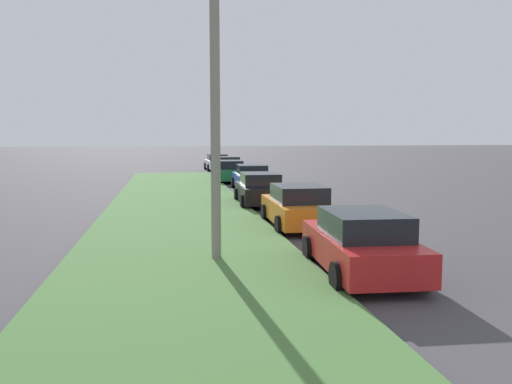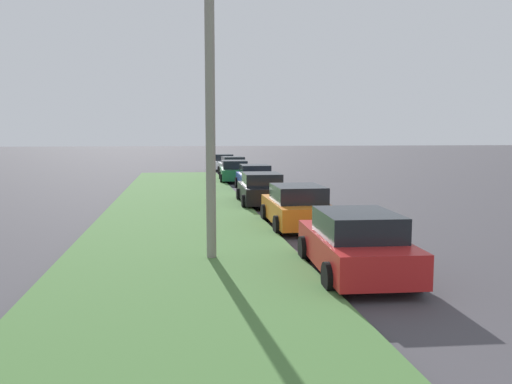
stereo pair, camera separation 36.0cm
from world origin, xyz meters
The scene contains 9 objects.
grass_median centered at (10.00, 6.59, 0.06)m, with size 60.00×6.00×0.12m, color #477238.
parked_car_red centered at (7.87, 2.71, 0.72)m, with size 4.39×2.19×1.47m.
parked_car_orange centered at (14.05, 2.64, 0.72)m, with size 4.32×2.06×1.47m.
parked_car_black centered at (19.96, 2.94, 0.72)m, with size 4.35×2.12×1.47m.
parked_car_blue centered at (26.54, 2.29, 0.72)m, with size 4.35×2.11×1.47m.
parked_car_green centered at (31.88, 2.89, 0.72)m, with size 4.38×2.18×1.47m.
parked_car_silver centered at (38.01, 2.38, 0.72)m, with size 4.37×2.15×1.47m.
parked_car_white centered at (43.71, 2.69, 0.72)m, with size 4.36×2.14×1.47m.
streetlight centered at (9.63, 5.49, 4.39)m, with size 0.54×2.88×7.50m.
Camera 1 is at (-3.22, 6.98, 3.16)m, focal length 36.74 mm.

